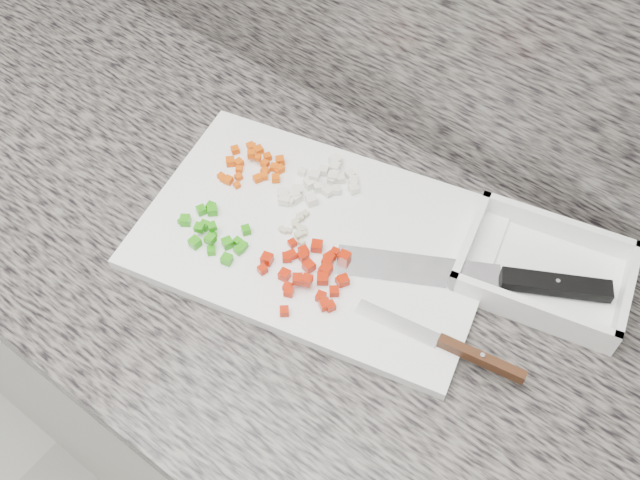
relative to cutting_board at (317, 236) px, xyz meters
The scene contains 11 objects.
cabinet 0.49m from the cutting_board, 152.41° to the right, with size 3.92×0.62×0.86m, color silver.
countertop 0.11m from the cutting_board, 152.41° to the right, with size 3.96×0.64×0.04m, color #615B55.
cutting_board is the anchor object (origin of this frame).
carrot_pile 0.16m from the cutting_board, 164.57° to the left, with size 0.10×0.09×0.02m.
onion_pile 0.08m from the cutting_board, 125.84° to the left, with size 0.10×0.12×0.02m.
green_pepper_pile 0.15m from the cutting_board, 140.88° to the right, with size 0.11×0.08×0.02m.
red_pepper_pile 0.07m from the cutting_board, 59.13° to the right, with size 0.13×0.13×0.02m.
garlic_pile 0.03m from the cutting_board, 156.95° to the right, with size 0.05×0.05×0.01m.
chef_knife 0.27m from the cutting_board, 18.65° to the left, with size 0.34×0.20×0.02m.
paring_knife 0.26m from the cutting_board, ahead, with size 0.23×0.05×0.02m.
tray 0.31m from the cutting_board, 24.36° to the left, with size 0.25×0.20×0.05m.
Camera 1 is at (0.46, 1.01, 1.72)m, focal length 40.00 mm.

